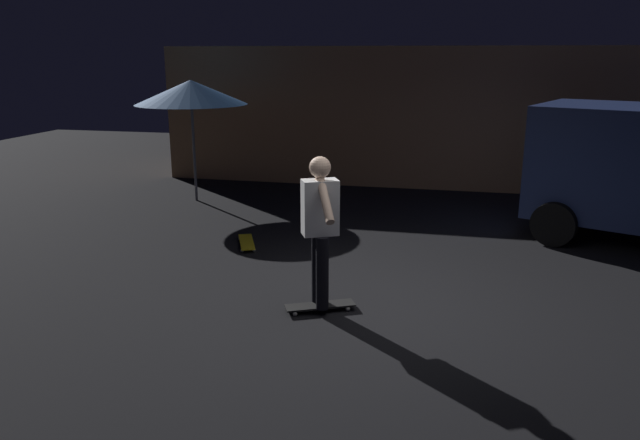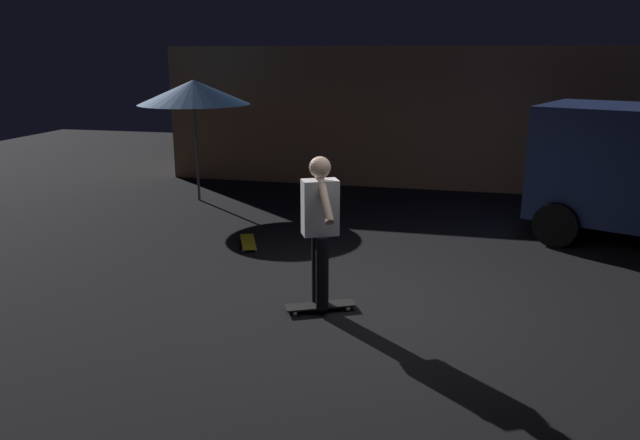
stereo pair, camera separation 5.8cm
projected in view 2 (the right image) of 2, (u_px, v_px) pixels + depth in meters
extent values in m
plane|color=black|center=(381.00, 309.00, 6.91)|extent=(28.00, 28.00, 0.00)
cube|color=tan|center=(488.00, 114.00, 13.81)|extent=(13.91, 3.17, 2.92)
cylinder|color=black|center=(588.00, 199.00, 10.65)|extent=(0.69, 0.45, 0.66)
cylinder|color=black|center=(556.00, 224.00, 9.10)|extent=(0.69, 0.45, 0.66)
cylinder|color=slate|center=(196.00, 144.00, 11.75)|extent=(0.05, 0.05, 2.20)
cone|color=#1E4C8C|center=(194.00, 92.00, 11.50)|extent=(2.10, 2.10, 0.45)
cube|color=black|center=(320.00, 305.00, 6.87)|extent=(0.79, 0.52, 0.02)
sphere|color=silver|center=(344.00, 303.00, 7.02)|extent=(0.05, 0.05, 0.05)
sphere|color=silver|center=(348.00, 309.00, 6.86)|extent=(0.05, 0.05, 0.05)
sphere|color=silver|center=(292.00, 308.00, 6.89)|extent=(0.05, 0.05, 0.05)
sphere|color=silver|center=(295.00, 314.00, 6.73)|extent=(0.05, 0.05, 0.05)
cube|color=gold|center=(248.00, 242.00, 9.18)|extent=(0.49, 0.80, 0.02)
sphere|color=silver|center=(255.00, 250.00, 8.92)|extent=(0.05, 0.05, 0.05)
sphere|color=silver|center=(244.00, 250.00, 8.89)|extent=(0.05, 0.05, 0.05)
sphere|color=silver|center=(253.00, 238.00, 9.49)|extent=(0.05, 0.05, 0.05)
sphere|color=silver|center=(241.00, 238.00, 9.46)|extent=(0.05, 0.05, 0.05)
cylinder|color=black|center=(318.00, 267.00, 6.86)|extent=(0.14, 0.14, 0.82)
cylinder|color=black|center=(322.00, 273.00, 6.65)|extent=(0.14, 0.14, 0.82)
cube|color=white|center=(320.00, 207.00, 6.57)|extent=(0.44, 0.36, 0.60)
sphere|color=beige|center=(320.00, 167.00, 6.46)|extent=(0.23, 0.23, 0.23)
cylinder|color=beige|center=(316.00, 189.00, 6.74)|extent=(0.32, 0.53, 0.46)
cylinder|color=beige|center=(325.00, 198.00, 6.32)|extent=(0.32, 0.53, 0.46)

